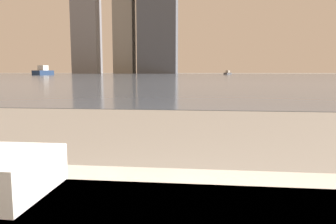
# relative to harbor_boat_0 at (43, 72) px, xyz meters

# --- Properties ---
(harbor_water) EXTENTS (180.00, 110.00, 0.01)m
(harbor_water) POSITION_rel_harbor_boat_0_xyz_m (35.19, -7.55, -0.75)
(harbor_water) COLOR slate
(harbor_water) RESTS_ON ground_plane
(harbor_boat_0) EXTENTS (2.44, 5.79, 2.11)m
(harbor_boat_0) POSITION_rel_harbor_boat_0_xyz_m (0.00, 0.00, 0.00)
(harbor_boat_0) COLOR navy
(harbor_boat_0) RESTS_ON harbor_water
(harbor_boat_2) EXTENTS (2.14, 2.84, 1.02)m
(harbor_boat_2) POSITION_rel_harbor_boat_0_xyz_m (41.13, 12.18, -0.38)
(harbor_boat_2) COLOR #4C4C51
(harbor_boat_2) RESTS_ON harbor_water
(skyline_tower_2) EXTENTS (13.59, 9.24, 49.32)m
(skyline_tower_2) POSITION_rel_harbor_boat_0_xyz_m (18.76, 48.45, 23.91)
(skyline_tower_2) COLOR #4C515B
(skyline_tower_2) RESTS_ON ground_plane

